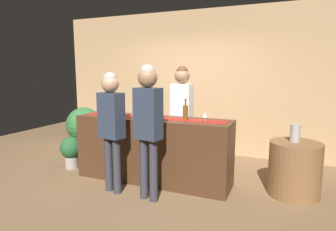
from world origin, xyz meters
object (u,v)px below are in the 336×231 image
object	(u,v)px
wine_bottle_amber	(185,112)
vase_on_side_table	(295,133)
customer_sipping	(148,117)
potted_plant_tall	(84,129)
wine_glass_mid_counter	(103,107)
bartender	(182,107)
customer_browsing	(111,120)
wine_glass_near_customer	(205,115)
wine_bottle_green	(148,110)
potted_plant_small	(71,150)
wine_bottle_clear	(134,109)
round_side_table	(295,169)

from	to	relation	value
wine_bottle_amber	vase_on_side_table	xyz separation A→B (m)	(1.46, 0.31, -0.24)
customer_sipping	potted_plant_tall	size ratio (longest dim) A/B	1.78
wine_glass_mid_counter	potted_plant_tall	xyz separation A→B (m)	(-0.82, 0.51, -0.52)
bartender	wine_bottle_amber	bearing A→B (deg)	121.28
customer_sipping	vase_on_side_table	size ratio (longest dim) A/B	7.37
bartender	customer_browsing	world-z (taller)	bartender
wine_glass_mid_counter	vase_on_side_table	xyz separation A→B (m)	(2.93, 0.27, -0.23)
wine_glass_near_customer	customer_browsing	size ratio (longest dim) A/B	0.09
wine_bottle_green	potted_plant_tall	xyz separation A→B (m)	(-1.71, 0.59, -0.53)
bartender	potted_plant_tall	distance (m)	2.09
potted_plant_small	wine_bottle_clear	bearing A→B (deg)	4.04
wine_bottle_amber	customer_sipping	xyz separation A→B (m)	(-0.28, -0.64, 0.00)
wine_bottle_amber	customer_sipping	world-z (taller)	customer_sipping
wine_bottle_clear	wine_glass_near_customer	bearing A→B (deg)	-7.57
wine_glass_mid_counter	vase_on_side_table	bearing A→B (deg)	5.18
wine_glass_near_customer	customer_browsing	world-z (taller)	customer_browsing
round_side_table	potted_plant_tall	world-z (taller)	potted_plant_tall
wine_bottle_clear	wine_bottle_green	distance (m)	0.29
round_side_table	vase_on_side_table	world-z (taller)	vase_on_side_table
vase_on_side_table	potted_plant_tall	world-z (taller)	potted_plant_tall
wine_bottle_amber	customer_browsing	bearing A→B (deg)	-144.52
bartender	potted_plant_tall	bearing A→B (deg)	6.74
wine_bottle_amber	potted_plant_small	world-z (taller)	wine_bottle_amber
wine_bottle_green	wine_glass_mid_counter	xyz separation A→B (m)	(-0.88, 0.08, -0.01)
wine_bottle_amber	potted_plant_tall	bearing A→B (deg)	166.29
wine_glass_mid_counter	customer_sipping	bearing A→B (deg)	-29.90
wine_bottle_clear	wine_bottle_green	world-z (taller)	same
wine_bottle_green	bartender	xyz separation A→B (m)	(0.32, 0.60, 0.00)
wine_glass_mid_counter	customer_sipping	distance (m)	1.37
customer_browsing	vase_on_side_table	bearing A→B (deg)	33.32
wine_bottle_clear	potted_plant_tall	world-z (taller)	wine_bottle_clear
wine_glass_near_customer	vase_on_side_table	distance (m)	1.24
customer_browsing	potted_plant_tall	xyz separation A→B (m)	(-1.43, 1.17, -0.46)
bartender	round_side_table	size ratio (longest dim) A/B	2.39
wine_glass_near_customer	wine_glass_mid_counter	xyz separation A→B (m)	(-1.78, 0.16, 0.00)
potted_plant_small	bartender	bearing A→B (deg)	18.51
wine_bottle_clear	wine_glass_near_customer	xyz separation A→B (m)	(1.18, -0.16, -0.01)
customer_sipping	wine_glass_mid_counter	bearing A→B (deg)	162.02
wine_glass_near_customer	customer_sipping	distance (m)	0.79
bartender	vase_on_side_table	xyz separation A→B (m)	(1.73, -0.26, -0.25)
customer_browsing	potted_plant_small	xyz separation A→B (m)	(-1.24, 0.57, -0.71)
wine_glass_mid_counter	customer_browsing	bearing A→B (deg)	-46.92
wine_glass_near_customer	vase_on_side_table	xyz separation A→B (m)	(1.14, 0.42, -0.23)
wine_bottle_green	wine_glass_mid_counter	bearing A→B (deg)	175.07
bartender	vase_on_side_table	bearing A→B (deg)	177.86
vase_on_side_table	bartender	bearing A→B (deg)	171.45
potted_plant_small	potted_plant_tall	bearing A→B (deg)	108.02
bartender	potted_plant_tall	xyz separation A→B (m)	(-2.02, -0.01, -0.53)
wine_glass_mid_counter	potted_plant_tall	size ratio (longest dim) A/B	0.15
potted_plant_tall	potted_plant_small	xyz separation A→B (m)	(0.20, -0.60, -0.25)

